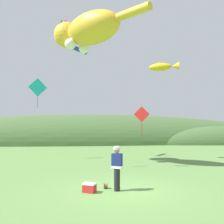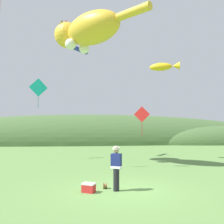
{
  "view_description": "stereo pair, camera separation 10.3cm",
  "coord_description": "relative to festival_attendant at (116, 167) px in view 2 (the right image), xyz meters",
  "views": [
    {
      "loc": [
        -1.65,
        -10.0,
        2.59
      ],
      "look_at": [
        0.0,
        4.0,
        3.38
      ],
      "focal_mm": 40.0,
      "sensor_mm": 36.0,
      "label": 1
    },
    {
      "loc": [
        -1.55,
        -10.01,
        2.59
      ],
      "look_at": [
        0.0,
        4.0,
        3.38
      ],
      "focal_mm": 40.0,
      "sensor_mm": 36.0,
      "label": 2
    }
  ],
  "objects": [
    {
      "name": "kite_tube_streamer",
      "position": [
        -1.74,
        11.15,
        8.15
      ],
      "size": [
        1.48,
        1.72,
        0.44
      ],
      "color": "#2633A5"
    },
    {
      "name": "kite_diamond_pink",
      "position": [
        -2.81,
        10.19,
        9.81
      ],
      "size": [
        0.8,
        0.34,
        1.76
      ],
      "color": "#E53F8C"
    },
    {
      "name": "kite_giant_cat",
      "position": [
        -1.15,
        6.73,
        8.11
      ],
      "size": [
        5.97,
        6.43,
        2.47
      ],
      "color": "gold"
    },
    {
      "name": "kite_spool",
      "position": [
        -0.42,
        0.42,
        -0.84
      ],
      "size": [
        0.15,
        0.24,
        0.24
      ],
      "color": "olive",
      "rests_on": "ground"
    },
    {
      "name": "festival_attendant",
      "position": [
        0.0,
        0.0,
        0.0
      ],
      "size": [
        0.49,
        0.43,
        1.77
      ],
      "color": "black",
      "rests_on": "ground"
    },
    {
      "name": "kite_fish_windsock",
      "position": [
        4.86,
        8.57,
        6.24
      ],
      "size": [
        2.37,
        1.47,
        0.71
      ],
      "color": "gold"
    },
    {
      "name": "ground_plane",
      "position": [
        0.27,
        0.01,
        -0.95
      ],
      "size": [
        120.0,
        120.0,
        0.0
      ],
      "primitive_type": "plane",
      "color": "#5B8442"
    },
    {
      "name": "kite_diamond_red",
      "position": [
        2.33,
        5.4,
        2.34
      ],
      "size": [
        0.97,
        0.32,
        1.91
      ],
      "color": "red"
    },
    {
      "name": "distant_hill_ridge",
      "position": [
        2.59,
        27.17,
        -0.95
      ],
      "size": [
        63.6,
        11.75,
        8.6
      ],
      "color": "#426033",
      "rests_on": "ground"
    },
    {
      "name": "picnic_cooler",
      "position": [
        -1.1,
        -0.1,
        -0.77
      ],
      "size": [
        0.58,
        0.51,
        0.36
      ],
      "color": "red",
      "rests_on": "ground"
    },
    {
      "name": "kite_diamond_teal",
      "position": [
        -4.9,
        9.96,
        4.64
      ],
      "size": [
        1.35,
        0.57,
        2.36
      ],
      "color": "#19BFBF"
    }
  ]
}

